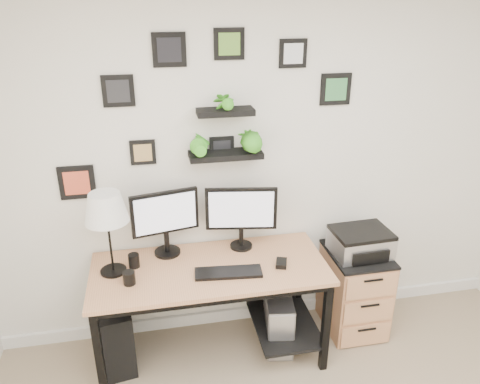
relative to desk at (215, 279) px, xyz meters
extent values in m
plane|color=white|center=(0.43, 0.33, 0.67)|extent=(4.00, 0.00, 4.00)
cube|color=white|center=(0.43, 0.32, -0.58)|extent=(4.00, 0.03, 0.10)
cube|color=tan|center=(-0.04, -0.04, 0.11)|extent=(1.60, 0.70, 0.03)
cube|color=black|center=(-0.04, -0.04, 0.07)|extent=(1.54, 0.64, 0.05)
cube|color=black|center=(-0.04, 0.29, -0.17)|extent=(1.44, 0.02, 0.41)
cube|color=black|center=(0.51, -0.04, -0.45)|extent=(0.45, 0.63, 0.03)
cube|color=black|center=(-0.79, -0.34, -0.27)|extent=(0.05, 0.05, 0.72)
cube|color=black|center=(-0.79, 0.26, -0.27)|extent=(0.05, 0.05, 0.72)
cube|color=black|center=(0.71, -0.34, -0.27)|extent=(0.05, 0.05, 0.72)
cube|color=black|center=(0.71, 0.26, -0.27)|extent=(0.05, 0.05, 0.72)
cylinder|color=black|center=(-0.31, 0.20, 0.13)|extent=(0.22, 0.22, 0.02)
cylinder|color=black|center=(-0.31, 0.20, 0.22)|extent=(0.04, 0.04, 0.16)
cube|color=black|center=(-0.31, 0.20, 0.45)|extent=(0.47, 0.13, 0.31)
cube|color=silver|center=(-0.30, 0.18, 0.45)|extent=(0.42, 0.09, 0.26)
cylinder|color=black|center=(0.23, 0.19, 0.13)|extent=(0.19, 0.19, 0.02)
cylinder|color=black|center=(0.23, 0.19, 0.21)|extent=(0.04, 0.04, 0.14)
cube|color=black|center=(0.23, 0.18, 0.44)|extent=(0.50, 0.11, 0.32)
cube|color=silver|center=(0.22, 0.17, 0.44)|extent=(0.45, 0.08, 0.27)
cube|color=black|center=(0.07, -0.15, 0.13)|extent=(0.46, 0.18, 0.02)
cube|color=black|center=(0.45, -0.11, 0.14)|extent=(0.10, 0.13, 0.03)
cylinder|color=black|center=(-0.68, 0.03, 0.13)|extent=(0.17, 0.17, 0.02)
cylinder|color=black|center=(-0.68, 0.03, 0.39)|extent=(0.02, 0.02, 0.52)
cone|color=white|center=(-0.68, 0.03, 0.60)|extent=(0.28, 0.28, 0.19)
cylinder|color=black|center=(-0.57, -0.13, 0.17)|extent=(0.08, 0.08, 0.09)
cylinder|color=black|center=(-0.54, 0.07, 0.17)|extent=(0.07, 0.07, 0.10)
cube|color=black|center=(-0.72, 0.05, -0.38)|extent=(0.30, 0.52, 0.49)
cube|color=gray|center=(0.47, -0.01, -0.41)|extent=(0.25, 0.45, 0.42)
cube|color=silver|center=(0.44, -0.22, -0.41)|extent=(0.17, 0.04, 0.40)
cube|color=tan|center=(1.10, 0.06, -0.30)|extent=(0.42, 0.50, 0.65)
cube|color=black|center=(1.10, 0.06, 0.03)|extent=(0.43, 0.51, 0.02)
cube|color=tan|center=(1.10, -0.19, -0.52)|extent=(0.39, 0.02, 0.18)
cylinder|color=black|center=(1.10, -0.21, -0.46)|extent=(0.14, 0.02, 0.02)
cube|color=tan|center=(1.10, -0.19, -0.30)|extent=(0.39, 0.02, 0.18)
cylinder|color=black|center=(1.10, -0.21, -0.24)|extent=(0.14, 0.02, 0.02)
cube|color=tan|center=(1.10, -0.19, -0.08)|extent=(0.39, 0.02, 0.18)
cylinder|color=black|center=(1.10, -0.21, -0.02)|extent=(0.14, 0.02, 0.02)
cube|color=silver|center=(1.11, 0.06, 0.13)|extent=(0.43, 0.34, 0.16)
cube|color=black|center=(1.11, 0.06, 0.22)|extent=(0.43, 0.34, 0.03)
cube|color=black|center=(1.11, -0.11, 0.10)|extent=(0.28, 0.03, 0.09)
cube|color=black|center=(0.13, 0.24, 0.82)|extent=(0.50, 0.18, 0.04)
cube|color=black|center=(0.13, 0.23, 1.12)|extent=(0.38, 0.15, 0.04)
imported|color=green|center=(-0.04, 0.24, 0.98)|extent=(0.15, 0.12, 0.27)
imported|color=green|center=(0.30, 0.24, 0.98)|extent=(0.15, 0.15, 0.27)
imported|color=green|center=(0.13, 0.23, 1.27)|extent=(0.13, 0.09, 0.25)
cube|color=black|center=(0.12, 0.32, 0.84)|extent=(0.17, 0.02, 0.17)
cube|color=black|center=(0.12, 0.31, 0.84)|extent=(0.12, 0.00, 0.12)
cube|color=black|center=(-0.21, 0.32, 1.51)|extent=(0.21, 0.02, 0.21)
cube|color=black|center=(-0.21, 0.31, 1.51)|extent=(0.15, 0.00, 0.15)
cube|color=black|center=(0.18, 0.32, 1.54)|extent=(0.20, 0.02, 0.20)
cube|color=#5C9331|center=(0.18, 0.31, 1.54)|extent=(0.14, 0.00, 0.14)
cube|color=black|center=(-0.42, 0.32, 0.85)|extent=(0.17, 0.02, 0.17)
cube|color=tan|center=(-0.42, 0.31, 0.85)|extent=(0.12, 0.00, 0.12)
cube|color=black|center=(-0.54, 0.32, 1.27)|extent=(0.20, 0.02, 0.20)
cube|color=#232326|center=(-0.54, 0.31, 1.27)|extent=(0.14, 0.00, 0.14)
cube|color=black|center=(0.92, 0.32, 1.22)|extent=(0.22, 0.02, 0.22)
cube|color=#3C8449|center=(0.92, 0.31, 1.22)|extent=(0.15, 0.00, 0.15)
cube|color=black|center=(0.60, 0.32, 1.47)|extent=(0.19, 0.02, 0.19)
cube|color=silver|center=(0.60, 0.31, 1.47)|extent=(0.13, 0.00, 0.13)
cube|color=black|center=(-0.87, 0.32, 0.67)|extent=(0.23, 0.02, 0.23)
cube|color=#D95033|center=(-0.87, 0.31, 0.67)|extent=(0.16, 0.00, 0.16)
camera|label=1|loc=(-0.37, -2.74, 1.85)|focal=35.00mm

